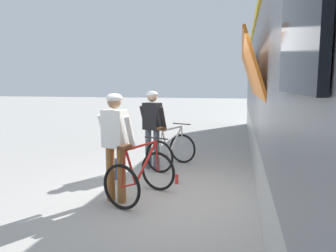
# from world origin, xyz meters

# --- Properties ---
(ground_plane) EXTENTS (80.00, 80.00, 0.00)m
(ground_plane) POSITION_xyz_m (0.00, 0.00, 0.00)
(ground_plane) COLOR #A09E99
(cyclist_near_in_dark) EXTENTS (0.66, 0.44, 1.76)m
(cyclist_near_in_dark) POSITION_xyz_m (-0.85, 1.78, 1.05)
(cyclist_near_in_dark) COLOR #4C515B
(cyclist_near_in_dark) RESTS_ON ground
(cyclist_far_in_white) EXTENTS (0.66, 0.41, 1.76)m
(cyclist_far_in_white) POSITION_xyz_m (-0.89, -0.27, 1.05)
(cyclist_far_in_white) COLOR #935B2D
(cyclist_far_in_white) RESTS_ON ground
(bicycle_near_silver) EXTENTS (1.02, 1.24, 0.99)m
(bicycle_near_silver) POSITION_xyz_m (-0.46, 1.99, 0.40)
(bicycle_near_silver) COLOR black
(bicycle_near_silver) RESTS_ON ground
(bicycle_far_red) EXTENTS (1.00, 1.24, 0.99)m
(bicycle_far_red) POSITION_xyz_m (-0.52, -0.10, 0.40)
(bicycle_far_red) COLOR black
(bicycle_far_red) RESTS_ON ground
(backpack_on_platform) EXTENTS (0.32, 0.26, 0.40)m
(backpack_on_platform) POSITION_xyz_m (-1.37, 0.89, 0.20)
(backpack_on_platform) COLOR navy
(backpack_on_platform) RESTS_ON ground
(water_bottle_near_the_bikes) EXTENTS (0.07, 0.07, 0.18)m
(water_bottle_near_the_bikes) POSITION_xyz_m (-0.10, 0.84, 0.09)
(water_bottle_near_the_bikes) COLOR red
(water_bottle_near_the_bikes) RESTS_ON ground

